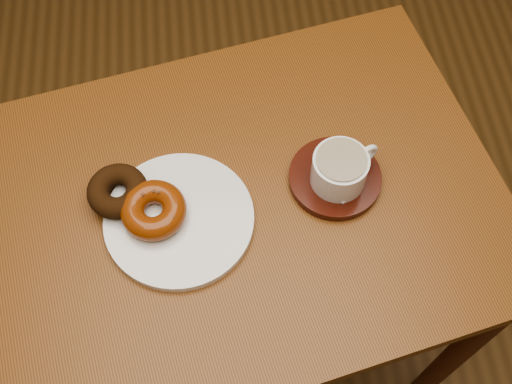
{
  "coord_description": "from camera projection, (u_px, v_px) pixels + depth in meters",
  "views": [
    {
      "loc": [
        -0.0,
        -0.55,
        1.76
      ],
      "look_at": [
        0.05,
        -0.05,
        0.83
      ],
      "focal_mm": 45.0,
      "sensor_mm": 36.0,
      "label": 1
    }
  ],
  "objects": [
    {
      "name": "teaspoon",
      "position": [
        332.0,
        169.0,
        1.08
      ],
      "size": [
        0.02,
        0.09,
        0.01
      ],
      "rotation": [
        0.0,
        0.0,
        0.12
      ],
      "color": "silver",
      "rests_on": "saucer"
    },
    {
      "name": "donut_cinnamon",
      "position": [
        118.0,
        191.0,
        1.04
      ],
      "size": [
        0.11,
        0.11,
        0.04
      ],
      "primitive_type": "torus",
      "rotation": [
        0.0,
        0.0,
        -0.16
      ],
      "color": "black",
      "rests_on": "donut_plate"
    },
    {
      "name": "saucer",
      "position": [
        335.0,
        178.0,
        1.08
      ],
      "size": [
        0.21,
        0.21,
        0.02
      ],
      "primitive_type": "cylinder",
      "rotation": [
        0.0,
        0.0,
        0.51
      ],
      "color": "#370F07",
      "rests_on": "cafe_table"
    },
    {
      "name": "cafe_table",
      "position": [
        245.0,
        231.0,
        1.19
      ],
      "size": [
        0.98,
        0.81,
        0.81
      ],
      "rotation": [
        0.0,
        0.0,
        0.21
      ],
      "color": "brown",
      "rests_on": "ground"
    },
    {
      "name": "donut_caramel",
      "position": [
        153.0,
        210.0,
        1.02
      ],
      "size": [
        0.11,
        0.11,
        0.04
      ],
      "rotation": [
        0.0,
        0.0,
        0.04
      ],
      "color": "#7C350D",
      "rests_on": "donut_plate"
    },
    {
      "name": "ground",
      "position": [
        237.0,
        317.0,
        1.81
      ],
      "size": [
        6.0,
        6.0,
        0.0
      ],
      "primitive_type": "plane",
      "color": "brown",
      "rests_on": "ground"
    },
    {
      "name": "donut_plate",
      "position": [
        179.0,
        219.0,
        1.05
      ],
      "size": [
        0.28,
        0.28,
        0.01
      ],
      "primitive_type": "cylinder",
      "rotation": [
        0.0,
        0.0,
        0.16
      ],
      "color": "white",
      "rests_on": "cafe_table"
    },
    {
      "name": "coffee_cup",
      "position": [
        340.0,
        169.0,
        1.04
      ],
      "size": [
        0.12,
        0.09,
        0.06
      ],
      "rotation": [
        0.0,
        0.0,
        0.44
      ],
      "color": "white",
      "rests_on": "saucer"
    }
  ]
}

